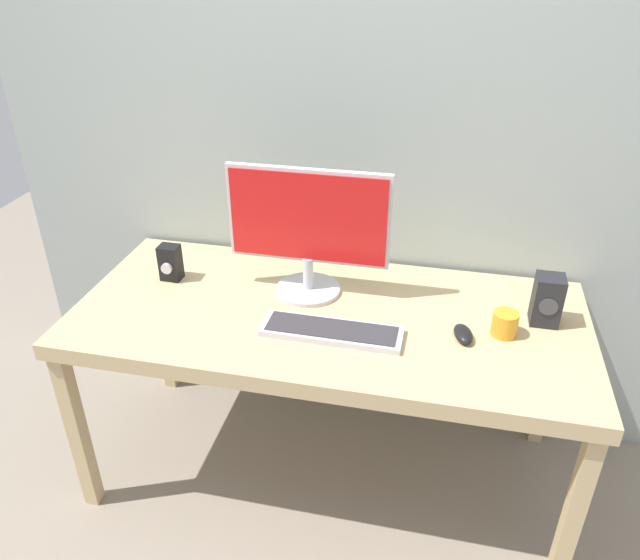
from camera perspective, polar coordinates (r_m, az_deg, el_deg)
ground_plane at (r=2.54m, az=0.68°, el=-17.07°), size 6.00×6.00×0.00m
wall_back at (r=2.18m, az=3.41°, el=20.47°), size 2.78×0.04×3.00m
desk at (r=2.10m, az=0.79°, el=-4.36°), size 1.73×0.78×0.74m
monitor at (r=2.07m, az=-1.12°, el=4.92°), size 0.56×0.23×0.45m
keyboard_primary at (r=1.95m, az=1.09°, el=-4.82°), size 0.45×0.14×0.02m
mouse at (r=1.98m, az=13.28°, el=-4.94°), size 0.08×0.12×0.03m
speaker_right at (r=2.10m, az=20.52°, el=-1.77°), size 0.09×0.09×0.17m
audio_controller at (r=2.29m, az=-13.85°, el=1.59°), size 0.07×0.07×0.13m
coffee_mug at (r=2.02m, az=16.93°, el=-3.95°), size 0.08×0.08×0.08m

